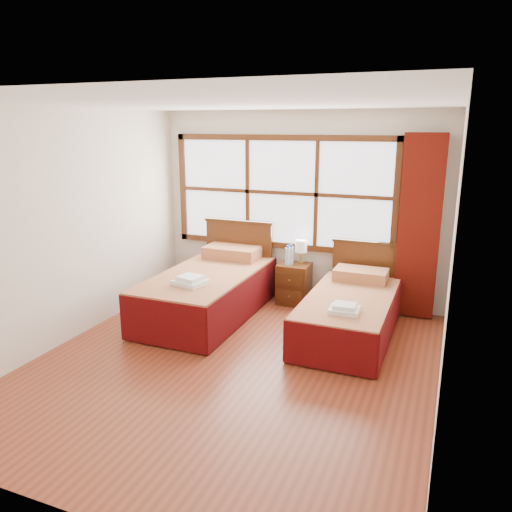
% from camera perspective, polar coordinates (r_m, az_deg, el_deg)
% --- Properties ---
extents(floor, '(4.50, 4.50, 0.00)m').
position_cam_1_polar(floor, '(5.30, -2.69, -12.26)').
color(floor, brown).
rests_on(floor, ground).
extents(ceiling, '(4.50, 4.50, 0.00)m').
position_cam_1_polar(ceiling, '(4.72, -3.09, 17.10)').
color(ceiling, white).
rests_on(ceiling, wall_back).
extents(wall_back, '(4.00, 0.00, 4.00)m').
position_cam_1_polar(wall_back, '(6.92, 4.98, 5.51)').
color(wall_back, silver).
rests_on(wall_back, floor).
extents(wall_left, '(0.00, 4.50, 4.50)m').
position_cam_1_polar(wall_left, '(5.95, -20.67, 3.11)').
color(wall_left, silver).
rests_on(wall_left, floor).
extents(wall_right, '(0.00, 4.50, 4.50)m').
position_cam_1_polar(wall_right, '(4.42, 21.38, -0.75)').
color(wall_right, silver).
rests_on(wall_right, floor).
extents(window, '(3.16, 0.06, 1.56)m').
position_cam_1_polar(window, '(6.93, 2.93, 7.23)').
color(window, white).
rests_on(window, wall_back).
extents(curtain, '(0.50, 0.16, 2.30)m').
position_cam_1_polar(curtain, '(6.52, 18.16, 3.10)').
color(curtain, '#581008').
rests_on(curtain, wall_back).
extents(bed_left, '(1.11, 2.16, 1.09)m').
position_cam_1_polar(bed_left, '(6.52, -5.31, -3.87)').
color(bed_left, '#40240D').
rests_on(bed_left, floor).
extents(bed_right, '(0.97, 1.99, 0.94)m').
position_cam_1_polar(bed_right, '(5.96, 10.69, -6.32)').
color(bed_right, '#40240D').
rests_on(bed_right, floor).
extents(nightstand, '(0.42, 0.42, 0.56)m').
position_cam_1_polar(nightstand, '(6.91, 4.35, -3.18)').
color(nightstand, '#4E2811').
rests_on(nightstand, floor).
extents(towels_left, '(0.41, 0.37, 0.10)m').
position_cam_1_polar(towels_left, '(5.93, -7.53, -2.83)').
color(towels_left, white).
rests_on(towels_left, bed_left).
extents(towels_right, '(0.32, 0.28, 0.09)m').
position_cam_1_polar(towels_right, '(5.33, 10.07, -5.95)').
color(towels_right, white).
rests_on(towels_right, bed_right).
extents(lamp, '(0.16, 0.16, 0.32)m').
position_cam_1_polar(lamp, '(6.85, 5.17, 1.05)').
color(lamp, gold).
rests_on(lamp, nightstand).
extents(bottle_near, '(0.07, 0.07, 0.27)m').
position_cam_1_polar(bottle_near, '(6.77, 3.64, 0.01)').
color(bottle_near, silver).
rests_on(bottle_near, nightstand).
extents(bottle_far, '(0.07, 0.07, 0.27)m').
position_cam_1_polar(bottle_far, '(6.80, 4.01, 0.09)').
color(bottle_far, silver).
rests_on(bottle_far, nightstand).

